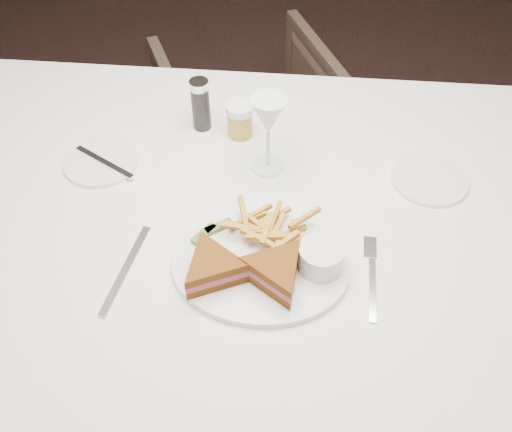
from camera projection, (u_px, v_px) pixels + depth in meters
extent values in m
plane|color=black|center=(296.00, 313.00, 1.84)|extent=(5.00, 5.00, 0.00)
cube|color=white|center=(257.00, 316.00, 1.40)|extent=(1.46, 1.00, 0.75)
imported|color=#443329|center=(250.00, 117.00, 2.04)|extent=(0.73, 0.71, 0.59)
ellipsoid|color=white|center=(260.00, 266.00, 1.02)|extent=(0.33, 0.26, 0.01)
cube|color=silver|center=(126.00, 270.00, 1.02)|extent=(0.06, 0.20, 0.00)
cylinder|color=white|center=(102.00, 161.00, 1.21)|extent=(0.16, 0.16, 0.01)
cylinder|color=white|center=(429.00, 179.00, 1.18)|extent=(0.16, 0.16, 0.01)
cylinder|color=black|center=(201.00, 105.00, 1.25)|extent=(0.04, 0.04, 0.12)
cylinder|color=#BE892D|center=(240.00, 120.00, 1.25)|extent=(0.06, 0.06, 0.08)
cube|color=#456B25|center=(219.00, 227.00, 1.07)|extent=(0.05, 0.04, 0.01)
cube|color=#456B25|center=(204.00, 234.00, 1.06)|extent=(0.05, 0.05, 0.01)
cylinder|color=white|center=(321.00, 257.00, 1.00)|extent=(0.08, 0.08, 0.05)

